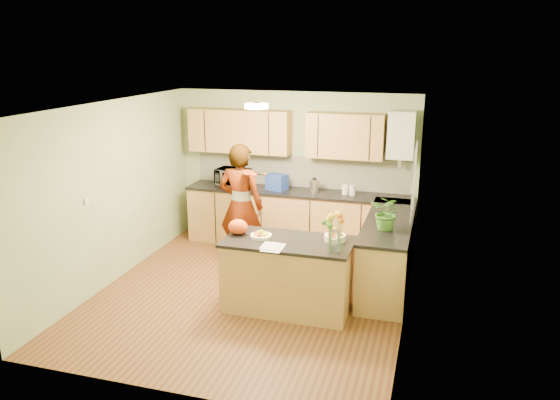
# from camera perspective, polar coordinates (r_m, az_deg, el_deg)

# --- Properties ---
(floor) EXTENTS (4.50, 4.50, 0.00)m
(floor) POSITION_cam_1_polar(r_m,az_deg,el_deg) (7.41, -3.01, -9.77)
(floor) COLOR #572E18
(floor) RESTS_ON ground
(ceiling) EXTENTS (4.00, 4.50, 0.02)m
(ceiling) POSITION_cam_1_polar(r_m,az_deg,el_deg) (6.72, -3.32, 9.84)
(ceiling) COLOR silver
(ceiling) RESTS_ON wall_back
(wall_back) EXTENTS (4.00, 0.02, 2.50)m
(wall_back) POSITION_cam_1_polar(r_m,az_deg,el_deg) (9.05, 1.59, 3.38)
(wall_back) COLOR gray
(wall_back) RESTS_ON floor
(wall_front) EXTENTS (4.00, 0.02, 2.50)m
(wall_front) POSITION_cam_1_polar(r_m,az_deg,el_deg) (5.02, -11.79, -7.35)
(wall_front) COLOR gray
(wall_front) RESTS_ON floor
(wall_left) EXTENTS (0.02, 4.50, 2.50)m
(wall_left) POSITION_cam_1_polar(r_m,az_deg,el_deg) (7.84, -17.08, 0.72)
(wall_left) COLOR gray
(wall_left) RESTS_ON floor
(wall_right) EXTENTS (0.02, 4.50, 2.50)m
(wall_right) POSITION_cam_1_polar(r_m,az_deg,el_deg) (6.59, 13.48, -1.81)
(wall_right) COLOR gray
(wall_right) RESTS_ON floor
(back_counter) EXTENTS (3.64, 0.62, 0.94)m
(back_counter) POSITION_cam_1_polar(r_m,az_deg,el_deg) (8.94, 1.68, -1.94)
(back_counter) COLOR #BA844A
(back_counter) RESTS_ON floor
(right_counter) EXTENTS (0.62, 2.24, 0.94)m
(right_counter) POSITION_cam_1_polar(r_m,az_deg,el_deg) (7.66, 11.24, -5.33)
(right_counter) COLOR #BA844A
(right_counter) RESTS_ON floor
(splashback) EXTENTS (3.60, 0.02, 0.52)m
(splashback) POSITION_cam_1_polar(r_m,az_deg,el_deg) (9.02, 2.18, 3.01)
(splashback) COLOR white
(splashback) RESTS_ON back_counter
(upper_cabinets) EXTENTS (3.20, 0.34, 0.70)m
(upper_cabinets) POSITION_cam_1_polar(r_m,az_deg,el_deg) (8.82, 0.22, 7.03)
(upper_cabinets) COLOR #BA844A
(upper_cabinets) RESTS_ON wall_back
(boiler) EXTENTS (0.40, 0.30, 0.86)m
(boiler) POSITION_cam_1_polar(r_m,az_deg,el_deg) (8.50, 12.56, 6.64)
(boiler) COLOR silver
(boiler) RESTS_ON wall_back
(window_right) EXTENTS (0.01, 1.30, 1.05)m
(window_right) POSITION_cam_1_polar(r_m,az_deg,el_deg) (7.09, 13.86, 1.92)
(window_right) COLOR silver
(window_right) RESTS_ON wall_right
(light_switch) EXTENTS (0.02, 0.09, 0.09)m
(light_switch) POSITION_cam_1_polar(r_m,az_deg,el_deg) (7.34, -19.55, -0.09)
(light_switch) COLOR silver
(light_switch) RESTS_ON wall_left
(ceiling_lamp) EXTENTS (0.30, 0.30, 0.07)m
(ceiling_lamp) POSITION_cam_1_polar(r_m,az_deg,el_deg) (7.00, -2.48, 9.77)
(ceiling_lamp) COLOR #FFEABF
(ceiling_lamp) RESTS_ON ceiling
(peninsula_island) EXTENTS (1.58, 0.81, 0.91)m
(peninsula_island) POSITION_cam_1_polar(r_m,az_deg,el_deg) (6.85, 0.85, -7.79)
(peninsula_island) COLOR #BA844A
(peninsula_island) RESTS_ON floor
(fruit_dish) EXTENTS (0.27, 0.27, 0.09)m
(fruit_dish) POSITION_cam_1_polar(r_m,az_deg,el_deg) (6.76, -2.00, -3.64)
(fruit_dish) COLOR #F8EFC6
(fruit_dish) RESTS_ON peninsula_island
(orange_bowl) EXTENTS (0.26, 0.26, 0.15)m
(orange_bowl) POSITION_cam_1_polar(r_m,az_deg,el_deg) (6.68, 5.77, -3.72)
(orange_bowl) COLOR #F8EFC6
(orange_bowl) RESTS_ON peninsula_island
(flower_vase) EXTENTS (0.29, 0.29, 0.53)m
(flower_vase) POSITION_cam_1_polar(r_m,az_deg,el_deg) (6.27, 5.73, -2.28)
(flower_vase) COLOR silver
(flower_vase) RESTS_ON peninsula_island
(orange_bag) EXTENTS (0.31, 0.29, 0.19)m
(orange_bag) POSITION_cam_1_polar(r_m,az_deg,el_deg) (6.89, -4.41, -2.80)
(orange_bag) COLOR #E54512
(orange_bag) RESTS_ON peninsula_island
(papers) EXTENTS (0.23, 0.32, 0.01)m
(papers) POSITION_cam_1_polar(r_m,az_deg,el_deg) (6.43, -0.71, -4.98)
(papers) COLOR silver
(papers) RESTS_ON peninsula_island
(violinist) EXTENTS (0.71, 0.49, 1.86)m
(violinist) POSITION_cam_1_polar(r_m,az_deg,el_deg) (8.02, -4.11, -0.64)
(violinist) COLOR #E4B18B
(violinist) RESTS_ON floor
(violin) EXTENTS (0.57, 0.50, 0.14)m
(violin) POSITION_cam_1_polar(r_m,az_deg,el_deg) (7.61, -3.36, 2.84)
(violin) COLOR #551405
(violin) RESTS_ON violinist
(microwave) EXTENTS (0.58, 0.44, 0.30)m
(microwave) POSITION_cam_1_polar(r_m,az_deg,el_deg) (9.10, -4.93, 2.35)
(microwave) COLOR silver
(microwave) RESTS_ON back_counter
(blue_box) EXTENTS (0.37, 0.32, 0.25)m
(blue_box) POSITION_cam_1_polar(r_m,az_deg,el_deg) (8.85, -0.33, 1.89)
(blue_box) COLOR #213B99
(blue_box) RESTS_ON back_counter
(kettle) EXTENTS (0.15, 0.15, 0.28)m
(kettle) POSITION_cam_1_polar(r_m,az_deg,el_deg) (8.71, 3.61, 1.54)
(kettle) COLOR silver
(kettle) RESTS_ON back_counter
(jar_cream) EXTENTS (0.12, 0.12, 0.15)m
(jar_cream) POSITION_cam_1_polar(r_m,az_deg,el_deg) (8.64, 6.82, 1.07)
(jar_cream) COLOR #F8EFC6
(jar_cream) RESTS_ON back_counter
(jar_white) EXTENTS (0.14, 0.14, 0.16)m
(jar_white) POSITION_cam_1_polar(r_m,az_deg,el_deg) (8.61, 7.59, 1.03)
(jar_white) COLOR silver
(jar_white) RESTS_ON back_counter
(potted_plant) EXTENTS (0.51, 0.48, 0.46)m
(potted_plant) POSITION_cam_1_polar(r_m,az_deg,el_deg) (7.01, 11.18, -1.31)
(potted_plant) COLOR #3C7527
(potted_plant) RESTS_ON right_counter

